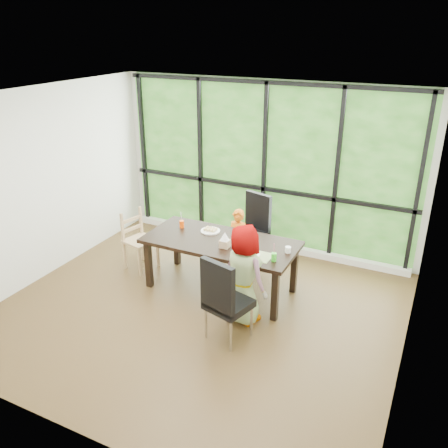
{
  "coord_description": "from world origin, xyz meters",
  "views": [
    {
      "loc": [
        2.57,
        -4.53,
        3.46
      ],
      "look_at": [
        0.12,
        0.5,
        1.05
      ],
      "focal_mm": 37.59,
      "sensor_mm": 36.0,
      "label": 1
    }
  ],
  "objects_px": {
    "white_mug": "(288,250)",
    "child_toddler": "(238,241)",
    "child_older": "(246,275)",
    "plate_near": "(251,254)",
    "dining_table": "(221,265)",
    "orange_cup": "(182,224)",
    "plate_far": "(210,231)",
    "chair_window_leather": "(250,230)",
    "chair_end_beech": "(140,241)",
    "green_cup": "(274,257)",
    "tissue_box": "(225,244)",
    "chair_interior_leather": "(229,298)"
  },
  "relations": [
    {
      "from": "plate_far",
      "to": "green_cup",
      "type": "height_order",
      "value": "green_cup"
    },
    {
      "from": "plate_far",
      "to": "chair_window_leather",
      "type": "bearing_deg",
      "value": 68.11
    },
    {
      "from": "child_toddler",
      "to": "plate_far",
      "type": "bearing_deg",
      "value": -118.74
    },
    {
      "from": "tissue_box",
      "to": "chair_window_leather",
      "type": "bearing_deg",
      "value": 95.48
    },
    {
      "from": "child_toddler",
      "to": "plate_near",
      "type": "xyz_separation_m",
      "value": [
        0.54,
        -0.79,
        0.26
      ]
    },
    {
      "from": "child_older",
      "to": "green_cup",
      "type": "distance_m",
      "value": 0.41
    },
    {
      "from": "white_mug",
      "to": "child_toddler",
      "type": "bearing_deg",
      "value": 151.0
    },
    {
      "from": "dining_table",
      "to": "white_mug",
      "type": "height_order",
      "value": "white_mug"
    },
    {
      "from": "chair_interior_leather",
      "to": "chair_window_leather",
      "type": "bearing_deg",
      "value": -58.89
    },
    {
      "from": "child_older",
      "to": "orange_cup",
      "type": "height_order",
      "value": "child_older"
    },
    {
      "from": "child_older",
      "to": "green_cup",
      "type": "xyz_separation_m",
      "value": [
        0.24,
        0.29,
        0.16
      ]
    },
    {
      "from": "green_cup",
      "to": "tissue_box",
      "type": "xyz_separation_m",
      "value": [
        -0.71,
        0.08,
        -0.0
      ]
    },
    {
      "from": "dining_table",
      "to": "chair_interior_leather",
      "type": "xyz_separation_m",
      "value": [
        0.58,
        -0.96,
        0.17
      ]
    },
    {
      "from": "child_toddler",
      "to": "green_cup",
      "type": "height_order",
      "value": "child_toddler"
    },
    {
      "from": "plate_near",
      "to": "green_cup",
      "type": "bearing_deg",
      "value": -5.24
    },
    {
      "from": "child_toddler",
      "to": "white_mug",
      "type": "xyz_separation_m",
      "value": [
        0.93,
        -0.52,
        0.3
      ]
    },
    {
      "from": "chair_window_leather",
      "to": "chair_end_beech",
      "type": "xyz_separation_m",
      "value": [
        -1.4,
        -0.91,
        -0.09
      ]
    },
    {
      "from": "dining_table",
      "to": "tissue_box",
      "type": "distance_m",
      "value": 0.48
    },
    {
      "from": "child_toddler",
      "to": "chair_interior_leather",
      "type": "bearing_deg",
      "value": -62.76
    },
    {
      "from": "dining_table",
      "to": "chair_end_beech",
      "type": "height_order",
      "value": "chair_end_beech"
    },
    {
      "from": "green_cup",
      "to": "chair_window_leather",
      "type": "bearing_deg",
      "value": 124.6
    },
    {
      "from": "dining_table",
      "to": "orange_cup",
      "type": "bearing_deg",
      "value": 167.95
    },
    {
      "from": "chair_interior_leather",
      "to": "chair_end_beech",
      "type": "xyz_separation_m",
      "value": [
        -1.94,
        0.99,
        -0.09
      ]
    },
    {
      "from": "plate_near",
      "to": "green_cup",
      "type": "xyz_separation_m",
      "value": [
        0.31,
        -0.03,
        0.05
      ]
    },
    {
      "from": "chair_end_beech",
      "to": "plate_far",
      "type": "bearing_deg",
      "value": -67.8
    },
    {
      "from": "dining_table",
      "to": "child_toddler",
      "type": "height_order",
      "value": "child_toddler"
    },
    {
      "from": "white_mug",
      "to": "plate_far",
      "type": "bearing_deg",
      "value": 172.95
    },
    {
      "from": "chair_window_leather",
      "to": "green_cup",
      "type": "bearing_deg",
      "value": -39.32
    },
    {
      "from": "white_mug",
      "to": "child_older",
      "type": "bearing_deg",
      "value": -118.43
    },
    {
      "from": "dining_table",
      "to": "plate_far",
      "type": "height_order",
      "value": "plate_far"
    },
    {
      "from": "child_older",
      "to": "orange_cup",
      "type": "relative_size",
      "value": 12.27
    },
    {
      "from": "child_toddler",
      "to": "child_older",
      "type": "distance_m",
      "value": 1.28
    },
    {
      "from": "chair_interior_leather",
      "to": "child_older",
      "type": "xyz_separation_m",
      "value": [
        0.03,
        0.42,
        0.1
      ]
    },
    {
      "from": "child_older",
      "to": "white_mug",
      "type": "xyz_separation_m",
      "value": [
        0.32,
        0.59,
        0.15
      ]
    },
    {
      "from": "child_toddler",
      "to": "child_older",
      "type": "height_order",
      "value": "child_older"
    },
    {
      "from": "chair_end_beech",
      "to": "child_older",
      "type": "relative_size",
      "value": 0.7
    },
    {
      "from": "chair_interior_leather",
      "to": "plate_far",
      "type": "distance_m",
      "value": 1.45
    },
    {
      "from": "green_cup",
      "to": "white_mug",
      "type": "xyz_separation_m",
      "value": [
        0.08,
        0.3,
        -0.01
      ]
    },
    {
      "from": "chair_interior_leather",
      "to": "plate_far",
      "type": "xyz_separation_m",
      "value": [
        -0.84,
        1.16,
        0.22
      ]
    },
    {
      "from": "child_toddler",
      "to": "chair_window_leather",
      "type": "bearing_deg",
      "value": 91.04
    },
    {
      "from": "chair_window_leather",
      "to": "chair_interior_leather",
      "type": "height_order",
      "value": "same"
    },
    {
      "from": "orange_cup",
      "to": "white_mug",
      "type": "bearing_deg",
      "value": -3.24
    },
    {
      "from": "dining_table",
      "to": "green_cup",
      "type": "xyz_separation_m",
      "value": [
        0.85,
        -0.24,
        0.43
      ]
    },
    {
      "from": "chair_end_beech",
      "to": "orange_cup",
      "type": "height_order",
      "value": "chair_end_beech"
    },
    {
      "from": "plate_near",
      "to": "orange_cup",
      "type": "height_order",
      "value": "orange_cup"
    },
    {
      "from": "chair_end_beech",
      "to": "tissue_box",
      "type": "relative_size",
      "value": 7.48
    },
    {
      "from": "orange_cup",
      "to": "white_mug",
      "type": "relative_size",
      "value": 1.34
    },
    {
      "from": "chair_end_beech",
      "to": "plate_far",
      "type": "xyz_separation_m",
      "value": [
        1.1,
        0.17,
        0.31
      ]
    },
    {
      "from": "plate_far",
      "to": "tissue_box",
      "type": "xyz_separation_m",
      "value": [
        0.4,
        -0.36,
        0.04
      ]
    },
    {
      "from": "plate_near",
      "to": "child_older",
      "type": "bearing_deg",
      "value": -77.16
    }
  ]
}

